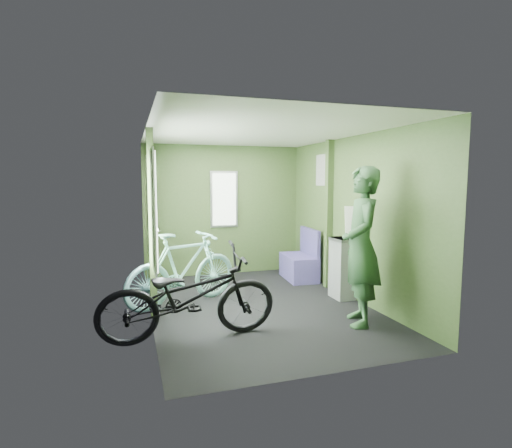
% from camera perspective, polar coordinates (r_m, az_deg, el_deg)
% --- Properties ---
extents(room, '(4.00, 4.02, 2.31)m').
position_cam_1_polar(room, '(5.25, -0.19, 3.56)').
color(room, black).
rests_on(room, ground).
extents(bicycle_black, '(1.88, 0.86, 1.09)m').
position_cam_1_polar(bicycle_black, '(4.42, -9.41, -16.20)').
color(bicycle_black, black).
rests_on(bicycle_black, ground).
extents(bicycle_mint, '(1.77, 1.21, 1.05)m').
position_cam_1_polar(bicycle_mint, '(5.59, -10.24, -11.37)').
color(bicycle_mint, '#79C0B3').
rests_on(bicycle_mint, ground).
extents(passenger, '(0.65, 0.79, 1.84)m').
position_cam_1_polar(passenger, '(4.78, 14.79, -3.08)').
color(passenger, '#28492A').
rests_on(passenger, ground).
extents(waste_box, '(0.26, 0.36, 0.87)m').
position_cam_1_polar(waste_box, '(5.86, 12.24, -6.19)').
color(waste_box, gray).
rests_on(waste_box, ground).
extents(bench_seat, '(0.52, 0.85, 0.87)m').
position_cam_1_polar(bench_seat, '(6.90, 6.31, -5.73)').
color(bench_seat, navy).
rests_on(bench_seat, ground).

